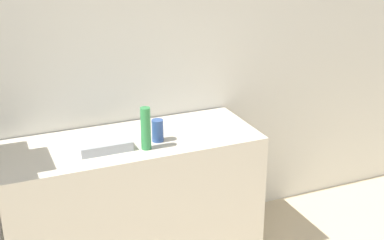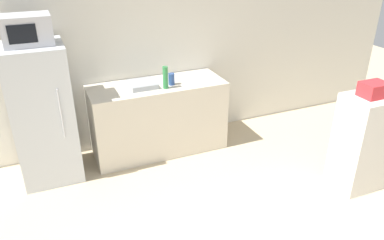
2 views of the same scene
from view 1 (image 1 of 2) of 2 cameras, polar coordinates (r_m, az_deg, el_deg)
name	(u,v)px [view 1 (image 1 of 2)]	position (r m, az deg, el deg)	size (l,w,h in m)	color
wall_back	(105,71)	(3.71, -9.32, 5.17)	(8.00, 0.06, 2.60)	silver
counter	(133,202)	(3.71, -6.35, -8.71)	(1.70, 0.66, 0.92)	beige
sink_basin	(101,141)	(3.44, -9.65, -2.21)	(0.32, 0.33, 0.06)	#9EA3A8
bottle_tall	(146,129)	(3.32, -4.96, -0.91)	(0.06, 0.06, 0.27)	#2D7F42
bottle_short	(158,131)	(3.45, -3.69, -1.13)	(0.08, 0.08, 0.15)	#2D4C8C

